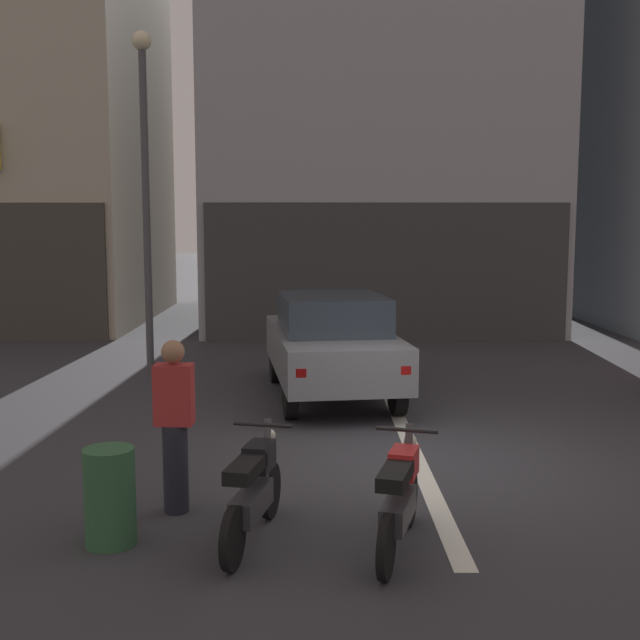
# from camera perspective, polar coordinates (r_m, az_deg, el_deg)

# --- Properties ---
(ground_plane) EXTENTS (120.00, 120.00, 0.00)m
(ground_plane) POSITION_cam_1_polar(r_m,az_deg,el_deg) (9.43, 7.04, -10.01)
(ground_plane) COLOR #333338
(lane_centre_line) EXTENTS (0.20, 18.00, 0.01)m
(lane_centre_line) POSITION_cam_1_polar(r_m,az_deg,el_deg) (15.23, 4.07, -3.32)
(lane_centre_line) COLOR silver
(lane_centre_line) RESTS_ON ground
(building_mid_block) EXTENTS (8.70, 8.82, 17.44)m
(building_mid_block) POSITION_cam_1_polar(r_m,az_deg,el_deg) (23.27, 3.94, 21.93)
(building_mid_block) COLOR #9E9EA3
(building_mid_block) RESTS_ON ground
(car_grey_crossing_near) EXTENTS (2.26, 4.29, 1.64)m
(car_grey_crossing_near) POSITION_cam_1_polar(r_m,az_deg,el_deg) (12.34, 0.83, -1.63)
(car_grey_crossing_near) COLOR black
(car_grey_crossing_near) RESTS_ON ground
(car_white_down_street) EXTENTS (2.22, 4.27, 1.64)m
(car_white_down_street) POSITION_cam_1_polar(r_m,az_deg,el_deg) (22.75, 4.67, 2.39)
(car_white_down_street) COLOR black
(car_white_down_street) RESTS_ON ground
(street_lamp) EXTENTS (0.36, 0.36, 6.25)m
(street_lamp) POSITION_cam_1_polar(r_m,az_deg,el_deg) (15.32, -12.58, 11.01)
(street_lamp) COLOR #47474C
(street_lamp) RESTS_ON ground
(motorcycle_black_row_leftmost) EXTENTS (0.56, 1.65, 0.98)m
(motorcycle_black_row_leftmost) POSITION_cam_1_polar(r_m,az_deg,el_deg) (7.00, -4.86, -12.20)
(motorcycle_black_row_leftmost) COLOR black
(motorcycle_black_row_leftmost) RESTS_ON ground
(motorcycle_red_row_left_mid) EXTENTS (0.63, 1.62, 0.98)m
(motorcycle_red_row_left_mid) POSITION_cam_1_polar(r_m,az_deg,el_deg) (6.84, 5.80, -12.67)
(motorcycle_red_row_left_mid) COLOR black
(motorcycle_red_row_left_mid) RESTS_ON ground
(person_by_motorcycles) EXTENTS (0.37, 0.24, 1.67)m
(person_by_motorcycles) POSITION_cam_1_polar(r_m,az_deg,el_deg) (7.65, -10.51, -7.49)
(person_by_motorcycles) COLOR #23232D
(person_by_motorcycles) RESTS_ON ground
(trash_bin) EXTENTS (0.44, 0.44, 0.85)m
(trash_bin) POSITION_cam_1_polar(r_m,az_deg,el_deg) (7.15, -15.01, -12.28)
(trash_bin) COLOR #2D5938
(trash_bin) RESTS_ON ground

